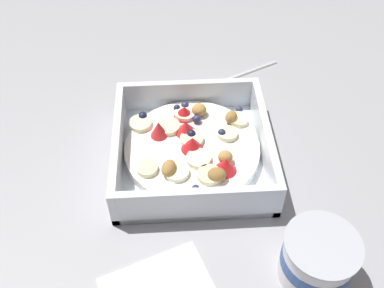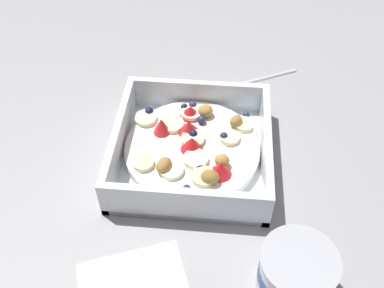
# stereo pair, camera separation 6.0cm
# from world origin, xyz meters

# --- Properties ---
(ground_plane) EXTENTS (2.40, 2.40, 0.00)m
(ground_plane) POSITION_xyz_m (0.00, 0.00, 0.00)
(ground_plane) COLOR #9E9EA3
(fruit_bowl) EXTENTS (0.21, 0.21, 0.06)m
(fruit_bowl) POSITION_xyz_m (0.02, -0.00, 0.02)
(fruit_bowl) COLOR white
(fruit_bowl) RESTS_ON ground
(spoon) EXTENTS (0.09, 0.16, 0.01)m
(spoon) POSITION_xyz_m (-0.15, 0.05, 0.00)
(spoon) COLOR silver
(spoon) RESTS_ON ground
(yogurt_cup) EXTENTS (0.08, 0.08, 0.07)m
(yogurt_cup) POSITION_xyz_m (0.20, 0.13, 0.03)
(yogurt_cup) COLOR white
(yogurt_cup) RESTS_ON ground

